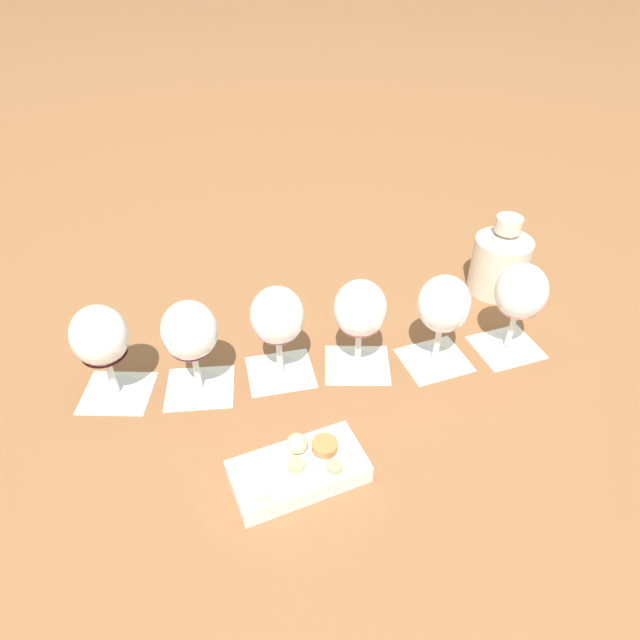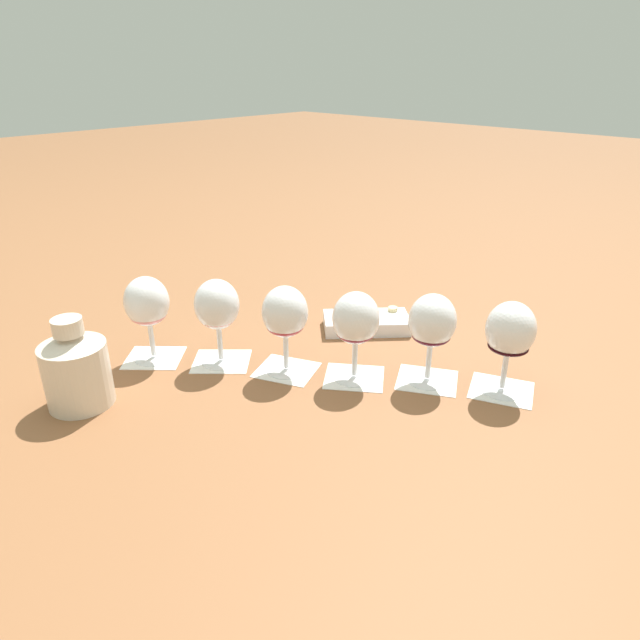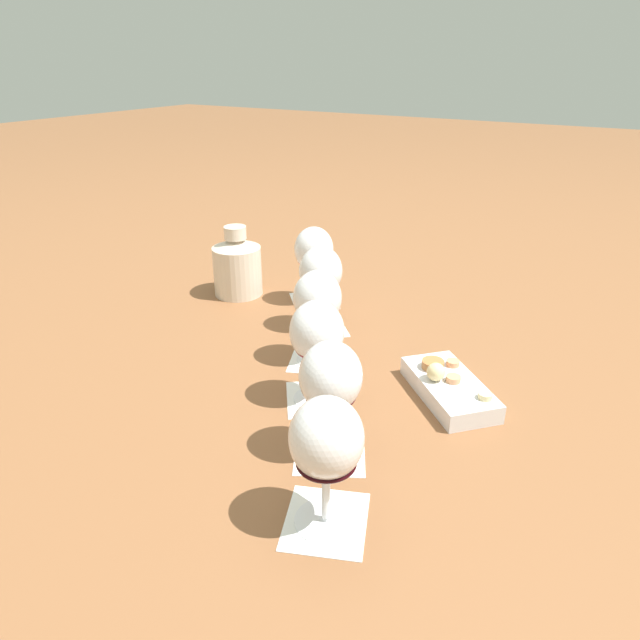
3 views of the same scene
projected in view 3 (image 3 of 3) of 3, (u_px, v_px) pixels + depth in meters
ground_plane at (320, 378)px, 0.94m from camera, size 8.00×8.00×0.00m
tasting_card_0 at (314, 301)px, 1.23m from camera, size 0.14×0.14×0.00m
tasting_card_1 at (321, 327)px, 1.11m from camera, size 0.14×0.14×0.00m
tasting_card_2 at (318, 359)px, 0.99m from camera, size 0.13×0.13×0.00m
tasting_card_3 at (317, 398)px, 0.88m from camera, size 0.14×0.14×0.00m
tasting_card_4 at (330, 451)px, 0.77m from camera, size 0.14×0.13×0.00m
tasting_card_5 at (326, 521)px, 0.65m from camera, size 0.13×0.12×0.00m
wine_glass_0 at (314, 253)px, 1.18m from camera, size 0.08×0.08×0.16m
wine_glass_1 at (321, 275)px, 1.07m from camera, size 0.08×0.08×0.16m
wine_glass_2 at (317, 303)px, 0.95m from camera, size 0.08×0.08×0.16m
wine_glass_3 at (317, 337)px, 0.84m from camera, size 0.08×0.08×0.16m
wine_glass_4 at (331, 382)px, 0.72m from camera, size 0.08×0.08×0.16m
wine_glass_5 at (326, 444)px, 0.61m from camera, size 0.08×0.08×0.16m
ceramic_vase at (237, 265)px, 1.24m from camera, size 0.11×0.11×0.15m
snack_dish at (448, 387)px, 0.88m from camera, size 0.19×0.19×0.06m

